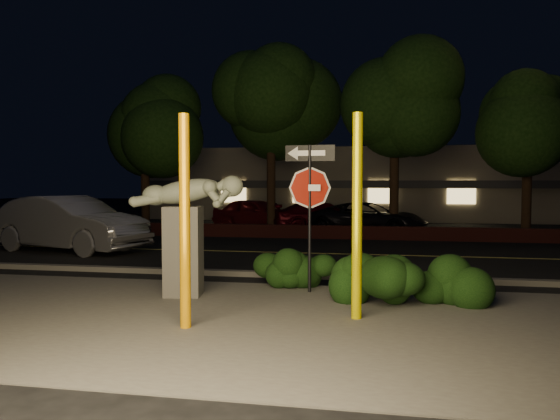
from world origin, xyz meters
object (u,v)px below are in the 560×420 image
Objects in this scene: yellow_pole_right at (357,217)px; parked_car_dark at (369,218)px; sculpture at (185,222)px; parked_car_darkred at (324,217)px; signpost at (310,188)px; silver_sedan at (69,224)px; parked_car_red at (256,213)px; yellow_pole_left at (185,222)px.

yellow_pole_right is 13.89m from parked_car_dark.
sculpture reaches higher than parked_car_darkred.
signpost is 0.55× the size of silver_sedan.
parked_car_darkred is at bearing 98.08° from yellow_pole_right.
signpost reaches higher than parked_car_darkred.
parked_car_darkred is (3.22, -1.09, -0.05)m from parked_car_red.
silver_sedan is (-8.08, 4.83, -1.17)m from signpost.
parked_car_dark is at bearing -90.34° from parked_car_red.
silver_sedan reaches higher than parked_car_darkred.
sculpture is 13.07m from parked_car_dark.
yellow_pole_right is 1.42× the size of sculpture.
yellow_pole_right is at bearing -57.23° from signpost.
parked_car_red is (3.78, 8.95, -0.16)m from silver_sedan.
parked_car_red reaches higher than parked_car_darkred.
parked_car_darkred is at bearing 75.70° from sculpture.
parked_car_red is at bearing 85.04° from parked_car_dark.
parked_car_red is at bearing -7.44° from silver_sedan.
parked_car_red is at bearing 108.65° from yellow_pole_right.
yellow_pole_left is 0.97× the size of yellow_pole_right.
silver_sedan is at bearing 176.19° from parked_car_red.
signpost is 0.70× the size of parked_car_red.
parked_car_dark is (0.81, 11.98, -1.36)m from signpost.
yellow_pole_right is at bearing -29.26° from sculpture.
parked_car_dark is at bearing 81.39° from yellow_pole_left.
sculpture is 13.47m from parked_car_darkred.
yellow_pole_right is 2.16m from signpost.
yellow_pole_left is 2.32m from sculpture.
silver_sedan is 9.72m from parked_car_red.
parked_car_dark is at bearing 91.17° from signpost.
parked_car_darkred is 2.03m from parked_car_dark.
yellow_pole_right is 0.68× the size of parked_car_dark.
silver_sedan is 11.41m from parked_car_dark.
signpost is 0.64× the size of parked_car_darkred.
yellow_pole_left is 16.92m from parked_car_red.
yellow_pole_right is 1.13× the size of signpost.
parked_car_dark is at bearing -129.92° from parked_car_darkred.
yellow_pole_left reaches higher than parked_car_dark.
yellow_pole_left is at bearing -123.76° from silver_sedan.
yellow_pole_right reaches higher than parked_car_darkred.
yellow_pole_left reaches higher than silver_sedan.
sculpture is at bearing -152.83° from parked_car_red.
yellow_pole_right is at bearing -142.27° from parked_car_red.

